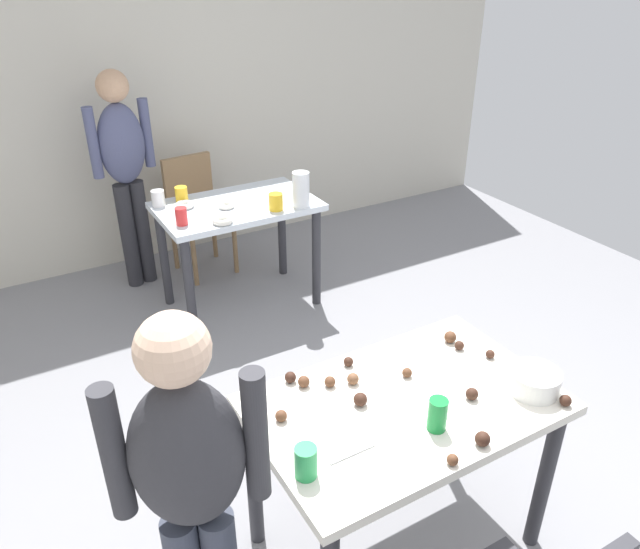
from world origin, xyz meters
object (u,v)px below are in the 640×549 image
person_adult_far (124,163)px  mixing_bowl (534,381)px  person_girl_near (192,489)px  dining_table_near (403,424)px  pitcher_far (301,189)px  dining_table_far (238,221)px  chair_far_table (196,208)px  soda_can (437,415)px

person_adult_far → mixing_bowl: size_ratio=8.15×
mixing_bowl → person_girl_near: bearing=175.8°
dining_table_near → pitcher_far: bearing=72.8°
dining_table_far → person_girl_near: bearing=-115.9°
person_girl_near → mixing_bowl: person_girl_near is taller
dining_table_near → mixing_bowl: size_ratio=5.89×
dining_table_far → pitcher_far: pitcher_far is taller
chair_far_table → soda_can: 2.98m
dining_table_far → soda_can: 2.31m
dining_table_far → person_girl_near: (-1.07, -2.21, 0.23)m
person_adult_far → pitcher_far: bearing=-46.5°
dining_table_near → mixing_bowl: bearing=-23.0°
dining_table_near → person_adult_far: bearing=96.0°
person_adult_far → mixing_bowl: (0.74, -2.98, -0.13)m
person_adult_far → pitcher_far: 1.27m
chair_far_table → person_adult_far: 0.64m
person_adult_far → dining_table_near: bearing=-84.0°
person_adult_far → mixing_bowl: person_adult_far is taller
dining_table_near → pitcher_far: (0.58, 1.87, 0.22)m
person_girl_near → person_adult_far: bearing=79.3°
chair_far_table → person_girl_near: bearing=-109.4°
dining_table_far → chair_far_table: chair_far_table is taller
mixing_bowl → soda_can: 0.45m
person_adult_far → pitcher_far: size_ratio=6.82×
pitcher_far → person_girl_near: bearing=-125.8°
mixing_bowl → pitcher_far: pitcher_far is taller
chair_far_table → mixing_bowl: chair_far_table is taller
person_adult_far → soda_can: person_adult_far is taller
soda_can → mixing_bowl: bearing=-2.8°
dining_table_near → soda_can: bearing=-88.9°
dining_table_near → chair_far_table: (0.18, 2.79, -0.14)m
dining_table_near → person_girl_near: size_ratio=0.78×
person_girl_near → mixing_bowl: 1.29m
mixing_bowl → pitcher_far: bearing=86.3°
chair_far_table → soda_can: soda_can is taller
dining_table_far → pitcher_far: 0.49m
pitcher_far → mixing_bowl: bearing=-93.7°
dining_table_far → person_girl_near: person_girl_near is taller
mixing_bowl → dining_table_near: bearing=157.0°
person_girl_near → mixing_bowl: size_ratio=7.58×
person_girl_near → mixing_bowl: (1.28, -0.10, -0.06)m
dining_table_near → person_adult_far: 2.82m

